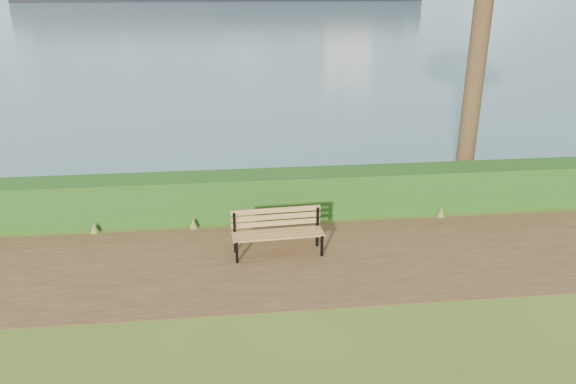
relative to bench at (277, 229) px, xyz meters
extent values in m
plane|color=#4C611B|center=(-0.62, -0.73, -0.52)|extent=(140.00, 140.00, 0.00)
cube|color=#4E301B|center=(-0.62, -0.43, -0.51)|extent=(40.00, 3.40, 0.01)
cube|color=#1A4313|center=(-0.62, 1.87, -0.02)|extent=(32.00, 0.85, 1.00)
cube|color=black|center=(-0.82, -0.36, -0.29)|extent=(0.05, 0.06, 0.45)
cube|color=black|center=(-0.84, 0.08, -0.09)|extent=(0.05, 0.06, 0.85)
cube|color=black|center=(-0.83, -0.14, -0.10)|extent=(0.08, 0.52, 0.05)
cube|color=black|center=(0.85, -0.26, -0.29)|extent=(0.05, 0.06, 0.45)
cube|color=black|center=(0.83, 0.17, -0.09)|extent=(0.05, 0.06, 0.85)
cube|color=black|center=(0.84, -0.04, -0.10)|extent=(0.08, 0.52, 0.05)
cube|color=#A1773E|center=(0.02, -0.28, -0.07)|extent=(1.79, 0.19, 0.03)
cube|color=#A1773E|center=(0.01, -0.16, -0.07)|extent=(1.79, 0.19, 0.03)
cube|color=#A1773E|center=(0.00, -0.03, -0.07)|extent=(1.79, 0.19, 0.03)
cube|color=#A1773E|center=(-0.01, 0.10, -0.07)|extent=(1.79, 0.19, 0.03)
cube|color=#A1773E|center=(-0.01, 0.16, 0.05)|extent=(1.79, 0.15, 0.10)
cube|color=#A1773E|center=(-0.01, 0.16, 0.19)|extent=(1.79, 0.15, 0.10)
cube|color=#A1773E|center=(-0.01, 0.16, 0.33)|extent=(1.79, 0.15, 0.10)
cylinder|color=#392317|center=(5.25, 3.38, 3.58)|extent=(0.45, 0.45, 8.19)
camera|label=1|loc=(-0.90, -9.97, 4.72)|focal=35.00mm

